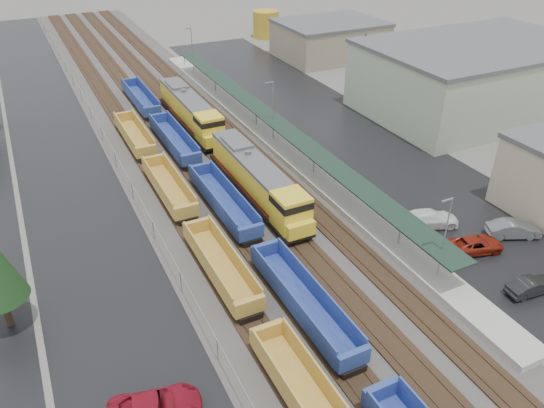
{
  "coord_description": "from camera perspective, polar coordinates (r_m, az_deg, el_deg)",
  "views": [
    {
      "loc": [
        -17.4,
        -4.36,
        27.93
      ],
      "look_at": [
        1.45,
        33.96,
        2.0
      ],
      "focal_mm": 35.0,
      "sensor_mm": 36.0,
      "label": 1
    }
  ],
  "objects": [
    {
      "name": "east_commuter_lot",
      "position": [
        71.13,
        7.06,
        7.91
      ],
      "size": [
        16.0,
        100.0,
        0.02
      ],
      "primitive_type": "cube",
      "color": "black",
      "rests_on": "ground"
    },
    {
      "name": "parked_car_east_c",
      "position": [
        52.16,
        16.58,
        -1.52
      ],
      "size": [
        3.98,
        5.99,
        1.61
      ],
      "primitive_type": "imported",
      "rotation": [
        0.0,
        0.0,
        1.23
      ],
      "color": "white",
      "rests_on": "ground"
    },
    {
      "name": "parked_car_east_a",
      "position": [
        46.98,
        26.1,
        -7.95
      ],
      "size": [
        1.83,
        4.28,
        1.37
      ],
      "primitive_type": "imported",
      "rotation": [
        0.0,
        0.0,
        1.48
      ],
      "color": "black",
      "rests_on": "ground"
    },
    {
      "name": "parked_car_east_b",
      "position": [
        50.02,
        21.06,
        -4.12
      ],
      "size": [
        3.36,
        5.37,
        1.38
      ],
      "primitive_type": "imported",
      "rotation": [
        0.0,
        0.0,
        1.34
      ],
      "color": "maroon",
      "rests_on": "ground"
    },
    {
      "name": "locomotive_trail",
      "position": [
        71.06,
        -8.69,
        9.81
      ],
      "size": [
        2.95,
        19.41,
        4.39
      ],
      "color": "black",
      "rests_on": "ground"
    },
    {
      "name": "ballast_strip",
      "position": [
        72.26,
        -10.3,
        8.05
      ],
      "size": [
        20.0,
        160.0,
        0.08
      ],
      "primitive_type": "cube",
      "color": "#302D2B",
      "rests_on": "ground"
    },
    {
      "name": "west_parking_lot",
      "position": [
        70.19,
        -22.07,
        5.44
      ],
      "size": [
        10.0,
        160.0,
        0.02
      ],
      "primitive_type": "cube",
      "color": "black",
      "rests_on": "ground"
    },
    {
      "name": "parked_car_west_c",
      "position": [
        35.04,
        -12.46,
        -20.54
      ],
      "size": [
        3.69,
        6.06,
        1.57
      ],
      "primitive_type": "imported",
      "rotation": [
        0.0,
        0.0,
        1.37
      ],
      "color": "maroon",
      "rests_on": "ground"
    },
    {
      "name": "trackbed",
      "position": [
        72.22,
        -10.31,
        8.14
      ],
      "size": [
        14.6,
        160.0,
        0.22
      ],
      "color": "black",
      "rests_on": "ground"
    },
    {
      "name": "parked_car_east_e",
      "position": [
        53.32,
        24.51,
        -2.49
      ],
      "size": [
        3.49,
        5.07,
        1.58
      ],
      "primitive_type": "imported",
      "rotation": [
        0.0,
        0.0,
        1.15
      ],
      "color": "#5A5C5F",
      "rests_on": "ground"
    },
    {
      "name": "well_string_blue",
      "position": [
        46.03,
        -1.54,
        -4.37
      ],
      "size": [
        2.49,
        95.14,
        2.21
      ],
      "color": "navy",
      "rests_on": "ground"
    },
    {
      "name": "industrial_buildings",
      "position": [
        78.25,
        20.89,
        11.63
      ],
      "size": [
        32.52,
        75.3,
        9.5
      ],
      "color": "#B5AD8B",
      "rests_on": "ground"
    },
    {
      "name": "storage_tank",
      "position": [
        116.76,
        -0.67,
        18.78
      ],
      "size": [
        5.37,
        5.37,
        5.37
      ],
      "primitive_type": "cylinder",
      "color": "#B19223",
      "rests_on": "ground"
    },
    {
      "name": "station_platform",
      "position": [
        66.47,
        0.12,
        7.12
      ],
      "size": [
        3.0,
        80.0,
        8.0
      ],
      "color": "#9E9B93",
      "rests_on": "ground"
    },
    {
      "name": "tree_east",
      "position": [
        80.06,
        9.85,
        15.28
      ],
      "size": [
        4.4,
        4.4,
        10.0
      ],
      "color": "#332316",
      "rests_on": "ground"
    },
    {
      "name": "chainlink_fence",
      "position": [
        68.54,
        -17.66,
        7.17
      ],
      "size": [
        0.08,
        160.04,
        2.02
      ],
      "color": "gray",
      "rests_on": "ground"
    },
    {
      "name": "locomotive_lead",
      "position": [
        53.18,
        -1.41,
        2.51
      ],
      "size": [
        2.95,
        19.41,
        4.39
      ],
      "color": "black",
      "rests_on": "ground"
    },
    {
      "name": "well_string_yellow",
      "position": [
        38.68,
        -1.52,
        -12.64
      ],
      "size": [
        2.48,
        85.18,
        2.2
      ],
      "color": "#AC832F",
      "rests_on": "ground"
    }
  ]
}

